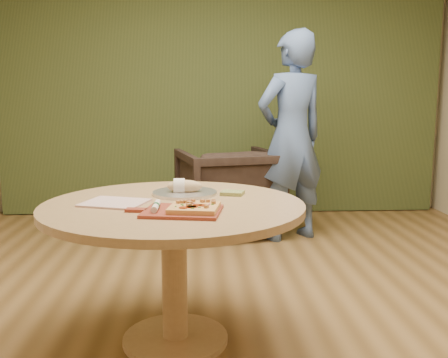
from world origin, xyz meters
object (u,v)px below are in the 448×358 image
(serving_tray, at_px, (185,193))
(armchair, at_px, (228,187))
(pedestal_table, at_px, (174,230))
(flatbread_pizza, at_px, (194,207))
(pizza_paddle, at_px, (180,211))
(bread_roll, at_px, (183,186))
(person_standing, at_px, (291,137))
(cutlery_roll, at_px, (156,206))

(serving_tray, xyz_separation_m, armchair, (0.35, 1.90, -0.31))
(pedestal_table, height_order, flatbread_pizza, flatbread_pizza)
(pizza_paddle, height_order, serving_tray, serving_tray)
(flatbread_pizza, bearing_deg, pizza_paddle, 172.90)
(bread_roll, bearing_deg, person_standing, 61.66)
(bread_roll, relative_size, person_standing, 0.10)
(cutlery_roll, relative_size, serving_tray, 0.56)
(pedestal_table, bearing_deg, person_standing, 63.58)
(pizza_paddle, height_order, armchair, armchair)
(cutlery_roll, bearing_deg, pedestal_table, 72.45)
(cutlery_roll, bearing_deg, bread_roll, 76.63)
(serving_tray, relative_size, person_standing, 0.19)
(pedestal_table, distance_m, pizza_paddle, 0.27)
(bread_roll, bearing_deg, cutlery_roll, -104.45)
(pedestal_table, xyz_separation_m, armchair, (0.41, 2.14, -0.16))
(flatbread_pizza, bearing_deg, bread_roll, 97.96)
(pizza_paddle, relative_size, bread_roll, 2.41)
(armchair, bearing_deg, pedestal_table, 65.78)
(pizza_paddle, bearing_deg, armchair, 90.93)
(serving_tray, bearing_deg, pizza_paddle, -91.11)
(pedestal_table, xyz_separation_m, person_standing, (0.96, 1.93, 0.32))
(pedestal_table, height_order, bread_roll, bread_roll)
(serving_tray, relative_size, bread_roll, 1.84)
(serving_tray, height_order, bread_roll, bread_roll)
(pizza_paddle, distance_m, cutlery_roll, 0.12)
(pizza_paddle, relative_size, flatbread_pizza, 1.84)
(serving_tray, bearing_deg, pedestal_table, -102.68)
(armchair, bearing_deg, flatbread_pizza, 69.38)
(bread_roll, bearing_deg, pedestal_table, -100.59)
(cutlery_roll, distance_m, person_standing, 2.37)
(pizza_paddle, relative_size, serving_tray, 1.31)
(bread_roll, relative_size, armchair, 0.22)
(pedestal_table, distance_m, person_standing, 2.18)
(pedestal_table, xyz_separation_m, cutlery_roll, (-0.07, -0.21, 0.17))
(serving_tray, bearing_deg, bread_roll, 180.00)
(flatbread_pizza, relative_size, cutlery_roll, 1.28)
(pedestal_table, distance_m, cutlery_roll, 0.28)
(pizza_paddle, bearing_deg, serving_tray, 98.57)
(pizza_paddle, xyz_separation_m, armchair, (0.36, 2.36, -0.31))
(flatbread_pizza, distance_m, serving_tray, 0.47)
(pizza_paddle, bearing_deg, flatbread_pizza, 2.57)
(flatbread_pizza, relative_size, armchair, 0.28)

